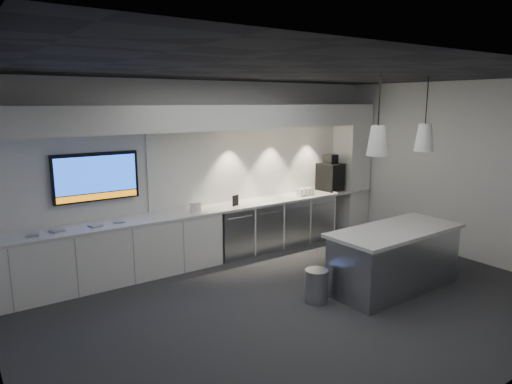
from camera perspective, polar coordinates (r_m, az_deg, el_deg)
floor at (r=6.33m, az=5.53°, el=-13.59°), size 7.00×7.00×0.00m
ceiling at (r=5.76m, az=6.11°, el=14.64°), size 7.00×7.00×0.00m
wall_back at (r=7.90m, az=-6.05°, el=2.78°), size 7.00×0.00×7.00m
wall_front at (r=4.34m, az=27.86°, el=-5.50°), size 7.00×0.00×7.00m
wall_right at (r=8.53m, az=24.01°, el=2.50°), size 0.00×7.00×7.00m
back_counter at (r=7.74m, az=-4.80°, el=-2.05°), size 6.80×0.65×0.04m
left_base_cabinets at (r=7.18m, az=-17.01°, el=-7.29°), size 3.30×0.63×0.86m
fridge_unit_a at (r=7.98m, az=-3.18°, el=-5.00°), size 0.60×0.61×0.85m
fridge_unit_b at (r=8.31m, az=0.53°, el=-4.32°), size 0.60×0.61×0.85m
fridge_unit_c at (r=8.67m, az=3.94°, el=-3.67°), size 0.60×0.61×0.85m
fridge_unit_d at (r=9.07m, az=7.05°, el=-3.07°), size 0.60×0.61×0.85m
backsplash at (r=8.51m, az=1.12°, el=3.79°), size 4.60×0.03×1.30m
soffit at (r=7.56m, az=-5.08°, el=9.28°), size 6.90×0.60×0.40m
column at (r=9.65m, az=11.79°, el=2.93°), size 0.55×0.55×2.60m
wall_tv at (r=7.14m, az=-19.35°, el=1.79°), size 1.25×0.07×0.72m
island at (r=6.90m, az=16.93°, el=-7.91°), size 2.11×0.95×0.89m
bin at (r=6.31m, az=7.55°, el=-11.52°), size 0.38×0.38×0.44m
coffee_machine at (r=9.25m, az=9.27°, el=2.03°), size 0.45×0.60×0.72m
sign_black at (r=7.81m, az=-2.59°, el=-1.06°), size 0.14×0.06×0.18m
sign_white at (r=7.47m, az=-7.56°, el=-1.89°), size 0.18×0.04×0.14m
cup_cluster at (r=8.69m, az=6.18°, el=0.01°), size 0.35×0.17×0.14m
tray_a at (r=6.77m, az=-26.11°, el=-4.82°), size 0.20×0.20×0.02m
tray_b at (r=6.84m, az=-23.62°, el=-4.45°), size 0.20×0.20×0.02m
tray_c at (r=6.91m, az=-19.45°, el=-3.99°), size 0.19×0.19×0.02m
tray_d at (r=7.05m, az=-16.77°, el=-3.55°), size 0.20×0.20×0.02m
pendant_left at (r=6.17m, az=14.94°, el=6.23°), size 0.27×0.27×1.09m
pendant_right at (r=6.96m, az=20.30°, el=6.43°), size 0.27×0.27×1.09m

